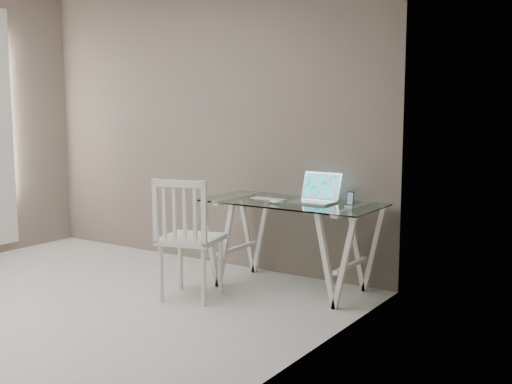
# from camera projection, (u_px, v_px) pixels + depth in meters

# --- Properties ---
(desk) EXTENTS (1.50, 0.70, 0.75)m
(desk) POSITION_uv_depth(u_px,v_px,m) (291.00, 244.00, 5.36)
(desk) COLOR silver
(desk) RESTS_ON ground
(chair) EXTENTS (0.55, 0.55, 0.98)m
(chair) POSITION_uv_depth(u_px,v_px,m) (187.00, 234.00, 5.02)
(chair) COLOR white
(chair) RESTS_ON ground
(laptop) EXTENTS (0.35, 0.32, 0.24)m
(laptop) POSITION_uv_depth(u_px,v_px,m) (317.00, 195.00, 5.29)
(laptop) COLOR silver
(laptop) RESTS_ON desk
(keyboard) EXTENTS (0.31, 0.13, 0.01)m
(keyboard) POSITION_uv_depth(u_px,v_px,m) (268.00, 199.00, 5.41)
(keyboard) COLOR silver
(keyboard) RESTS_ON desk
(mouse) EXTENTS (0.10, 0.06, 0.03)m
(mouse) POSITION_uv_depth(u_px,v_px,m) (275.00, 201.00, 5.21)
(mouse) COLOR white
(mouse) RESTS_ON desk
(phone_dock) EXTENTS (0.07, 0.07, 0.12)m
(phone_dock) POSITION_uv_depth(u_px,v_px,m) (350.00, 203.00, 5.03)
(phone_dock) COLOR white
(phone_dock) RESTS_ON desk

